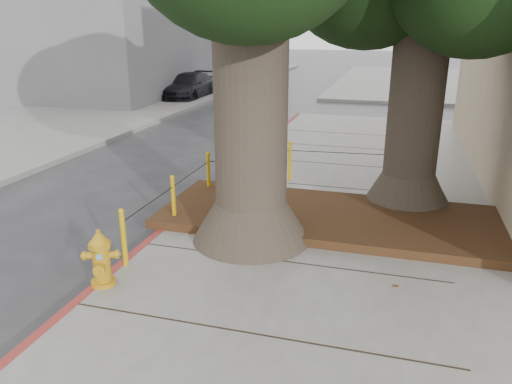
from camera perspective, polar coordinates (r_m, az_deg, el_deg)
ground at (r=6.54m, az=-4.92°, el=-16.18°), size 140.00×140.00×0.00m
sidewalk_far at (r=35.40m, az=22.88°, el=11.42°), size 16.00×20.00×0.15m
curb_red at (r=9.24m, az=-11.11°, el=-4.97°), size 0.14×26.00×0.16m
planter_bed at (r=9.62m, az=8.38°, el=-2.85°), size 6.40×2.60×0.16m
bollard_ring at (r=10.26m, az=-0.94°, el=1.32°), size 3.79×5.39×0.95m
fire_hydrant at (r=7.48m, az=-17.30°, el=-7.24°), size 0.47×0.47×0.86m
car_silver at (r=23.90m, az=25.89°, el=9.30°), size 3.43×1.70×1.12m
car_dark at (r=26.40m, az=-7.67°, el=11.91°), size 1.83×4.47×1.30m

